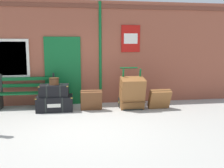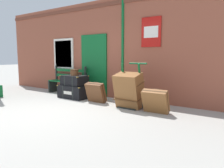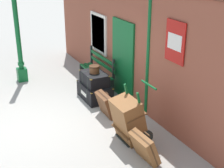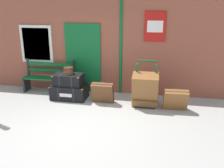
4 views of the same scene
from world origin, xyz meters
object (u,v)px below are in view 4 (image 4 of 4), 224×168
object	(u,v)px
steamer_trunk_middle	(69,79)
suitcase_umber	(103,93)
platform_bench	(49,78)
steamer_trunk_base	(70,92)
round_hatbox	(68,70)
large_brown_trunk	(145,90)
porters_trolley	(145,95)
suitcase_charcoal	(176,100)

from	to	relation	value
steamer_trunk_middle	suitcase_umber	bearing A→B (deg)	-8.79
platform_bench	steamer_trunk_base	size ratio (longest dim) A/B	1.58
platform_bench	suitcase_umber	size ratio (longest dim) A/B	2.61
round_hatbox	platform_bench	bearing A→B (deg)	151.03
platform_bench	large_brown_trunk	distance (m)	3.09
platform_bench	round_hatbox	distance (m)	1.02
steamer_trunk_middle	platform_bench	bearing A→B (deg)	150.60
porters_trolley	suitcase_umber	bearing A→B (deg)	-173.72
platform_bench	suitcase_charcoal	world-z (taller)	platform_bench
steamer_trunk_base	large_brown_trunk	distance (m)	2.23
steamer_trunk_middle	porters_trolley	world-z (taller)	porters_trolley
platform_bench	steamer_trunk_base	distance (m)	0.97
steamer_trunk_middle	large_brown_trunk	distance (m)	2.22
steamer_trunk_base	porters_trolley	world-z (taller)	porters_trolley
steamer_trunk_middle	porters_trolley	xyz separation A→B (m)	(2.21, -0.03, -0.31)
steamer_trunk_base	steamer_trunk_middle	bearing A→B (deg)	-176.71
round_hatbox	suitcase_umber	size ratio (longest dim) A/B	0.45
suitcase_umber	suitcase_charcoal	size ratio (longest dim) A/B	0.96
platform_bench	steamer_trunk_middle	size ratio (longest dim) A/B	1.96
platform_bench	suitcase_umber	bearing A→B (deg)	-18.47
large_brown_trunk	suitcase_umber	world-z (taller)	large_brown_trunk
steamer_trunk_middle	suitcase_umber	world-z (taller)	steamer_trunk_middle
platform_bench	steamer_trunk_middle	xyz separation A→B (m)	(0.81, -0.46, 0.14)
steamer_trunk_base	steamer_trunk_middle	distance (m)	0.37
steamer_trunk_base	suitcase_charcoal	world-z (taller)	suitcase_charcoal
suitcase_umber	suitcase_charcoal	distance (m)	1.98
platform_bench	round_hatbox	bearing A→B (deg)	-28.97
steamer_trunk_middle	round_hatbox	bearing A→B (deg)	53.10
steamer_trunk_base	round_hatbox	distance (m)	0.64
steamer_trunk_middle	suitcase_charcoal	world-z (taller)	steamer_trunk_middle
steamer_trunk_base	suitcase_charcoal	distance (m)	3.02
round_hatbox	suitcase_umber	distance (m)	1.18
large_brown_trunk	suitcase_charcoal	xyz separation A→B (m)	(0.80, -0.10, -0.18)
steamer_trunk_base	round_hatbox	xyz separation A→B (m)	(-0.00, 0.01, 0.64)
porters_trolley	round_hatbox	bearing A→B (deg)	179.05
suitcase_charcoal	porters_trolley	bearing A→B (deg)	160.67
round_hatbox	suitcase_umber	world-z (taller)	round_hatbox
steamer_trunk_base	suitcase_charcoal	size ratio (longest dim) A/B	1.60
steamer_trunk_base	round_hatbox	size ratio (longest dim) A/B	3.66
large_brown_trunk	steamer_trunk_base	bearing A→B (deg)	174.60
platform_bench	suitcase_charcoal	distance (m)	3.90
platform_bench	porters_trolley	size ratio (longest dim) A/B	1.35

